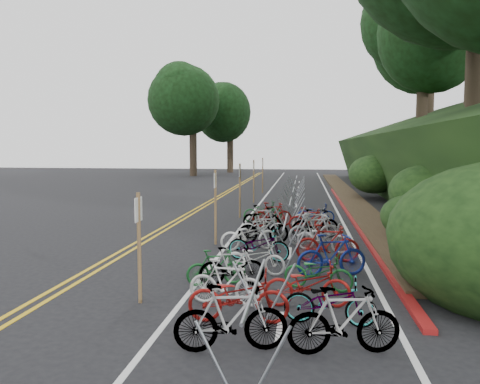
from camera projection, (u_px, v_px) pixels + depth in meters
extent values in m
plane|color=black|center=(150.00, 288.00, 10.79)|extent=(120.00, 120.00, 0.00)
cube|color=gold|center=(176.00, 220.00, 20.94)|extent=(0.12, 80.00, 0.01)
cube|color=gold|center=(183.00, 220.00, 20.90)|extent=(0.12, 80.00, 0.01)
cube|color=silver|center=(246.00, 221.00, 20.52)|extent=(0.12, 80.00, 0.01)
cube|color=silver|center=(343.00, 223.00, 19.96)|extent=(0.12, 80.00, 0.01)
cube|color=silver|center=(280.00, 327.00, 8.40)|extent=(0.10, 1.60, 0.01)
cube|color=silver|center=(290.00, 253.00, 14.32)|extent=(0.10, 1.60, 0.01)
cube|color=silver|center=(294.00, 222.00, 20.24)|extent=(0.10, 1.60, 0.01)
cube|color=silver|center=(296.00, 205.00, 26.16)|extent=(0.10, 1.60, 0.01)
cube|color=silver|center=(298.00, 195.00, 32.07)|extent=(0.10, 1.60, 0.01)
cube|color=silver|center=(299.00, 187.00, 37.99)|extent=(0.10, 1.60, 0.01)
cube|color=silver|center=(299.00, 182.00, 43.91)|extent=(0.10, 1.60, 0.01)
cube|color=maroon|center=(351.00, 216.00, 21.86)|extent=(0.25, 28.00, 0.10)
cube|color=black|center=(459.00, 154.00, 30.41)|extent=(12.32, 44.00, 9.11)
cube|color=#382819|center=(347.00, 194.00, 31.62)|extent=(1.40, 44.00, 0.16)
ellipsoid|color=#284C19|center=(441.00, 228.00, 12.68)|extent=(2.00, 2.80, 1.60)
ellipsoid|color=#284C19|center=(425.00, 193.00, 17.46)|extent=(2.60, 3.64, 2.08)
ellipsoid|color=#284C19|center=(420.00, 173.00, 23.18)|extent=(2.20, 3.08, 1.76)
ellipsoid|color=#284C19|center=(373.00, 174.00, 29.32)|extent=(3.00, 4.20, 2.40)
ellipsoid|color=#284C19|center=(371.00, 168.00, 35.13)|extent=(2.40, 3.36, 1.92)
ellipsoid|color=#284C19|center=(380.00, 157.00, 38.84)|extent=(2.80, 3.92, 2.24)
ellipsoid|color=#284C19|center=(408.00, 217.00, 15.68)|extent=(1.80, 2.52, 1.44)
ellipsoid|color=#284C19|center=(417.00, 158.00, 26.96)|extent=(3.20, 4.48, 2.56)
cylinder|color=#2D2319|center=(477.00, 83.00, 20.57)|extent=(0.88, 0.88, 7.12)
cylinder|color=#2D2319|center=(473.00, 80.00, 28.02)|extent=(0.93, 0.93, 8.07)
cylinder|color=#2D2319|center=(422.00, 110.00, 36.15)|extent=(0.85, 0.85, 6.65)
ellipsoid|color=black|center=(425.00, 31.00, 35.58)|extent=(8.86, 8.86, 8.42)
cylinder|color=#2D2319|center=(429.00, 104.00, 43.59)|extent=(0.91, 0.91, 7.60)
ellipsoid|color=black|center=(432.00, 27.00, 42.93)|extent=(10.55, 10.55, 10.02)
cylinder|color=#2D2319|center=(193.00, 149.00, 53.14)|extent=(0.83, 0.83, 6.17)
ellipsoid|color=black|center=(193.00, 99.00, 52.60)|extent=(8.44, 8.44, 8.02)
cylinder|color=#2D2319|center=(230.00, 150.00, 60.65)|extent=(0.80, 0.80, 5.70)
ellipsoid|color=black|center=(230.00, 111.00, 60.17)|extent=(7.38, 7.38, 7.01)
cylinder|color=gray|center=(255.00, 286.00, 6.92)|extent=(0.05, 3.14, 0.05)
cylinder|color=gray|center=(219.00, 369.00, 5.56)|extent=(0.60, 0.04, 1.17)
cylinder|color=gray|center=(266.00, 372.00, 5.49)|extent=(0.60, 0.04, 1.17)
cylinder|color=gray|center=(248.00, 293.00, 8.46)|extent=(0.60, 0.04, 1.17)
cylinder|color=gray|center=(279.00, 295.00, 8.39)|extent=(0.60, 0.04, 1.17)
cylinder|color=gray|center=(285.00, 221.00, 13.24)|extent=(0.05, 3.00, 0.05)
cylinder|color=gray|center=(272.00, 252.00, 11.95)|extent=(0.58, 0.04, 1.13)
cylinder|color=gray|center=(294.00, 252.00, 11.87)|extent=(0.58, 0.04, 1.13)
cylinder|color=gray|center=(278.00, 232.00, 14.71)|extent=(0.58, 0.04, 1.13)
cylinder|color=gray|center=(296.00, 232.00, 14.64)|extent=(0.58, 0.04, 1.13)
cylinder|color=gray|center=(290.00, 201.00, 18.17)|extent=(0.05, 3.00, 0.05)
cylinder|color=gray|center=(281.00, 221.00, 16.88)|extent=(0.58, 0.04, 1.13)
cylinder|color=gray|center=(297.00, 222.00, 16.81)|extent=(0.58, 0.04, 1.13)
cylinder|color=gray|center=(285.00, 211.00, 19.64)|extent=(0.58, 0.04, 1.13)
cylinder|color=gray|center=(298.00, 211.00, 19.57)|extent=(0.58, 0.04, 1.13)
cylinder|color=gray|center=(293.00, 190.00, 23.10)|extent=(0.05, 3.00, 0.05)
cylinder|color=gray|center=(287.00, 205.00, 21.81)|extent=(0.58, 0.04, 1.13)
cylinder|color=gray|center=(299.00, 205.00, 21.74)|extent=(0.58, 0.04, 1.13)
cylinder|color=gray|center=(288.00, 198.00, 24.58)|extent=(0.58, 0.04, 1.13)
cylinder|color=gray|center=(299.00, 198.00, 24.50)|extent=(0.58, 0.04, 1.13)
cylinder|color=gray|center=(295.00, 182.00, 28.03)|extent=(0.05, 3.00, 0.05)
cylinder|color=gray|center=(290.00, 194.00, 26.75)|extent=(0.58, 0.04, 1.13)
cylinder|color=gray|center=(300.00, 194.00, 26.67)|extent=(0.58, 0.04, 1.13)
cylinder|color=gray|center=(291.00, 190.00, 29.51)|extent=(0.58, 0.04, 1.13)
cylinder|color=gray|center=(300.00, 190.00, 29.43)|extent=(0.58, 0.04, 1.13)
cylinder|color=gray|center=(297.00, 177.00, 32.97)|extent=(0.05, 3.00, 0.05)
cylinder|color=gray|center=(292.00, 187.00, 31.68)|extent=(0.58, 0.04, 1.13)
cylinder|color=gray|center=(300.00, 187.00, 31.60)|extent=(0.58, 0.04, 1.13)
cylinder|color=gray|center=(293.00, 184.00, 34.44)|extent=(0.58, 0.04, 1.13)
cylinder|color=gray|center=(301.00, 184.00, 34.36)|extent=(0.58, 0.04, 1.13)
cylinder|color=brown|center=(139.00, 248.00, 9.64)|extent=(0.08, 0.08, 2.31)
cube|color=silver|center=(138.00, 209.00, 9.57)|extent=(0.02, 0.40, 0.50)
cylinder|color=brown|center=(215.00, 207.00, 15.52)|extent=(0.08, 0.08, 2.50)
cube|color=silver|center=(215.00, 180.00, 15.44)|extent=(0.02, 0.40, 0.50)
cylinder|color=brown|center=(240.00, 191.00, 21.44)|extent=(0.08, 0.08, 2.50)
cube|color=silver|center=(240.00, 171.00, 21.36)|extent=(0.02, 0.40, 0.50)
cylinder|color=brown|center=(254.00, 181.00, 27.36)|extent=(0.08, 0.08, 2.50)
cube|color=silver|center=(254.00, 166.00, 27.28)|extent=(0.02, 0.40, 0.50)
cylinder|color=brown|center=(263.00, 175.00, 33.28)|extent=(0.08, 0.08, 2.50)
cube|color=silver|center=(263.00, 163.00, 33.19)|extent=(0.02, 0.40, 0.50)
imported|color=#144C1E|center=(216.00, 267.00, 10.96)|extent=(0.87, 1.47, 0.85)
imported|color=slate|center=(231.00, 318.00, 7.37)|extent=(0.89, 1.89, 1.09)
imported|color=slate|center=(344.00, 320.00, 7.28)|extent=(0.86, 1.87, 1.08)
imported|color=maroon|center=(238.00, 297.00, 8.60)|extent=(0.75, 1.91, 0.99)
imported|color=slate|center=(330.00, 301.00, 8.50)|extent=(0.74, 1.72, 0.88)
imported|color=beige|center=(226.00, 282.00, 9.55)|extent=(0.65, 1.64, 0.96)
imported|color=maroon|center=(307.00, 285.00, 9.46)|extent=(0.73, 1.79, 0.92)
imported|color=slate|center=(232.00, 266.00, 10.92)|extent=(0.85, 1.60, 0.93)
imported|color=#144C1E|center=(318.00, 272.00, 10.60)|extent=(0.91, 1.67, 0.83)
imported|color=beige|center=(255.00, 258.00, 11.94)|extent=(0.86, 1.67, 0.84)
imported|color=navy|center=(332.00, 255.00, 11.69)|extent=(1.02, 1.88, 1.09)
imported|color=slate|center=(259.00, 244.00, 13.33)|extent=(0.91, 1.88, 0.94)
imported|color=maroon|center=(327.00, 243.00, 13.19)|extent=(0.53, 1.79, 1.07)
imported|color=beige|center=(249.00, 235.00, 14.69)|extent=(1.25, 1.95, 0.97)
imported|color=#9E9EA3|center=(323.00, 237.00, 14.52)|extent=(1.18, 1.80, 0.89)
imported|color=slate|center=(263.00, 228.00, 15.70)|extent=(0.85, 1.78, 1.03)
imported|color=#9E9EA3|center=(314.00, 229.00, 15.46)|extent=(1.08, 1.82, 1.05)
imported|color=beige|center=(263.00, 226.00, 16.70)|extent=(0.81, 1.69, 0.85)
imported|color=slate|center=(315.00, 224.00, 16.61)|extent=(1.05, 1.82, 1.06)
imported|color=slate|center=(262.00, 218.00, 18.08)|extent=(1.05, 1.71, 1.00)
imported|color=maroon|center=(309.00, 220.00, 17.81)|extent=(0.60, 1.63, 0.96)
imported|color=maroon|center=(272.00, 214.00, 19.08)|extent=(0.98, 1.74, 1.01)
imported|color=#9E9EA3|center=(312.00, 218.00, 18.74)|extent=(1.11, 1.69, 0.84)
imported|color=#144C1E|center=(263.00, 211.00, 20.38)|extent=(1.12, 1.82, 0.90)
imported|color=navy|center=(316.00, 213.00, 20.00)|extent=(0.71, 1.65, 0.84)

